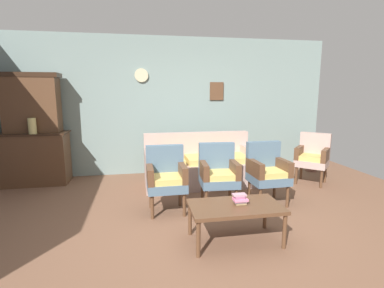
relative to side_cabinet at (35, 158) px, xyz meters
name	(u,v)px	position (x,y,z in m)	size (l,w,h in m)	color
ground_plane	(198,228)	(2.52, -2.25, -0.47)	(7.68, 7.68, 0.00)	brown
wall_back_with_decor	(173,106)	(2.52, 0.38, 0.89)	(6.40, 0.09, 2.70)	gray
side_cabinet	(35,158)	(0.00, 0.00, 0.00)	(1.16, 0.55, 0.93)	brown
cabinet_upper_hutch	(32,102)	(0.00, 0.08, 0.98)	(0.99, 0.38, 1.03)	brown
vase_on_cabinet	(32,126)	(0.06, -0.17, 0.60)	(0.13, 0.13, 0.27)	#CCBD73
floral_couch	(200,166)	(2.89, -0.55, -0.14)	(1.95, 0.82, 0.90)	tan
armchair_row_middle	(166,176)	(2.19, -1.64, 0.03)	(0.53, 0.50, 0.90)	slate
armchair_near_couch_end	(218,172)	(2.94, -1.58, 0.03)	(0.55, 0.52, 0.90)	slate
armchair_by_doorway	(267,170)	(3.68, -1.60, 0.03)	(0.54, 0.51, 0.90)	slate
wingback_chair_by_fireplace	(313,156)	(4.90, -0.83, 0.03)	(0.71, 0.71, 0.90)	tan
coffee_table	(235,209)	(2.85, -2.62, -0.09)	(1.00, 0.56, 0.42)	brown
book_stack_on_table	(240,199)	(2.90, -2.60, 0.01)	(0.16, 0.11, 0.11)	tan
floor_vase_by_wall	(312,153)	(5.37, -0.10, -0.09)	(0.22, 0.22, 0.75)	brown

